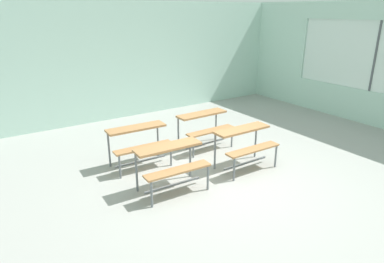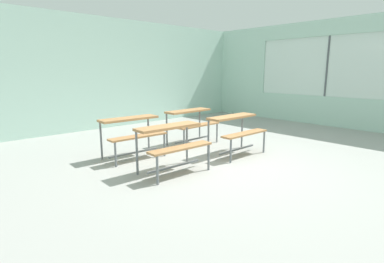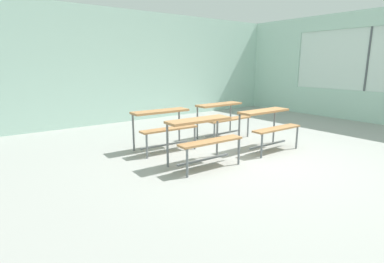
% 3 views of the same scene
% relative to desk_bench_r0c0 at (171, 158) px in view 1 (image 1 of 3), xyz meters
% --- Properties ---
extents(ground, '(10.00, 9.00, 0.05)m').
position_rel_desk_bench_r0c0_xyz_m(ground, '(0.92, -0.26, -0.59)').
color(ground, '#9E9E99').
extents(wall_back, '(10.00, 0.12, 3.00)m').
position_rel_desk_bench_r0c0_xyz_m(wall_back, '(0.92, 4.24, 0.94)').
color(wall_back, silver).
rests_on(wall_back, ground).
extents(desk_bench_r0c0, '(1.12, 0.63, 0.74)m').
position_rel_desk_bench_r0c0_xyz_m(desk_bench_r0c0, '(0.00, 0.00, 0.00)').
color(desk_bench_r0c0, '#A87547').
rests_on(desk_bench_r0c0, ground).
extents(desk_bench_r0c1, '(1.10, 0.60, 0.74)m').
position_rel_desk_bench_r0c0_xyz_m(desk_bench_r0c1, '(1.54, -0.02, 0.00)').
color(desk_bench_r0c1, '#A87547').
rests_on(desk_bench_r0c1, ground).
extents(desk_bench_r1c0, '(1.12, 0.63, 0.74)m').
position_rel_desk_bench_r0c0_xyz_m(desk_bench_r1c0, '(-0.03, 1.13, 0.00)').
color(desk_bench_r1c0, '#A87547').
rests_on(desk_bench_r1c0, ground).
extents(desk_bench_r1c1, '(1.11, 0.61, 0.74)m').
position_rel_desk_bench_r0c0_xyz_m(desk_bench_r1c1, '(1.50, 1.18, 0.00)').
color(desk_bench_r1c1, '#A87547').
rests_on(desk_bench_r1c1, ground).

